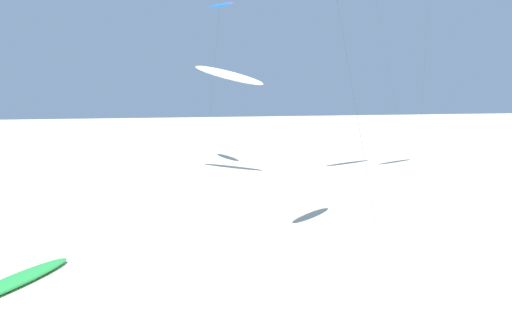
% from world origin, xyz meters
% --- Properties ---
extents(flying_kite_1, '(3.78, 6.87, 19.01)m').
position_xyz_m(flying_kite_1, '(4.61, 50.63, 18.23)').
color(flying_kite_1, blue).
rests_on(flying_kite_1, ground).
extents(flying_kite_4, '(7.15, 12.66, 11.92)m').
position_xyz_m(flying_kite_4, '(4.74, 46.02, 10.44)').
color(flying_kite_4, white).
rests_on(flying_kite_4, ground).
extents(grounded_kite_0, '(4.66, 5.74, 0.38)m').
position_xyz_m(grounded_kite_0, '(-8.98, 21.59, 0.19)').
color(grounded_kite_0, green).
rests_on(grounded_kite_0, ground).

